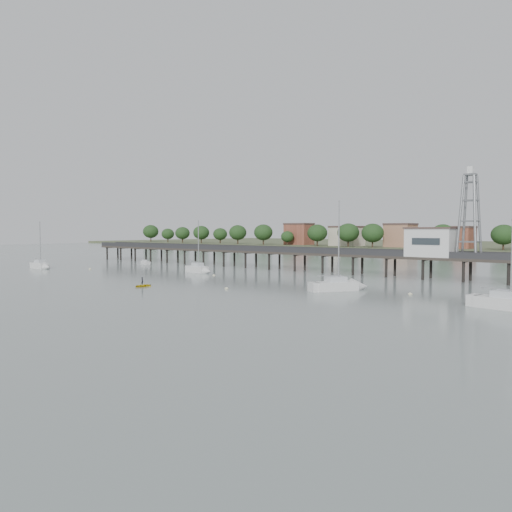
{
  "coord_description": "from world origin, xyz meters",
  "views": [
    {
      "loc": [
        58.16,
        -28.27,
        8.8
      ],
      "look_at": [
        -0.73,
        42.0,
        4.0
      ],
      "focal_mm": 35.0,
      "sensor_mm": 36.0,
      "label": 1
    }
  ],
  "objects_px": {
    "lattice_tower": "(470,216)",
    "sailboat_b": "(200,270)",
    "sailboat_c": "(344,286)",
    "sailboat_a": "(42,266)",
    "white_tender": "(145,263)",
    "yellow_dinghy": "(142,287)",
    "pier": "(313,254)"
  },
  "relations": [
    {
      "from": "sailboat_b",
      "to": "yellow_dinghy",
      "type": "bearing_deg",
      "value": -57.54
    },
    {
      "from": "pier",
      "to": "lattice_tower",
      "type": "relative_size",
      "value": 9.68
    },
    {
      "from": "lattice_tower",
      "to": "sailboat_b",
      "type": "distance_m",
      "value": 51.84
    },
    {
      "from": "lattice_tower",
      "to": "yellow_dinghy",
      "type": "distance_m",
      "value": 55.6
    },
    {
      "from": "sailboat_a",
      "to": "pier",
      "type": "bearing_deg",
      "value": 32.31
    },
    {
      "from": "pier",
      "to": "white_tender",
      "type": "distance_m",
      "value": 46.65
    },
    {
      "from": "sailboat_a",
      "to": "yellow_dinghy",
      "type": "relative_size",
      "value": 4.0
    },
    {
      "from": "lattice_tower",
      "to": "sailboat_b",
      "type": "relative_size",
      "value": 1.37
    },
    {
      "from": "lattice_tower",
      "to": "sailboat_a",
      "type": "distance_m",
      "value": 90.05
    },
    {
      "from": "lattice_tower",
      "to": "sailboat_a",
      "type": "bearing_deg",
      "value": -158.35
    },
    {
      "from": "lattice_tower",
      "to": "sailboat_c",
      "type": "relative_size",
      "value": 1.12
    },
    {
      "from": "pier",
      "to": "sailboat_b",
      "type": "relative_size",
      "value": 13.27
    },
    {
      "from": "pier",
      "to": "sailboat_b",
      "type": "distance_m",
      "value": 23.95
    },
    {
      "from": "sailboat_a",
      "to": "sailboat_c",
      "type": "bearing_deg",
      "value": 6.34
    },
    {
      "from": "pier",
      "to": "white_tender",
      "type": "height_order",
      "value": "pier"
    },
    {
      "from": "lattice_tower",
      "to": "white_tender",
      "type": "distance_m",
      "value": 78.44
    },
    {
      "from": "sailboat_b",
      "to": "lattice_tower",
      "type": "bearing_deg",
      "value": 26.33
    },
    {
      "from": "sailboat_a",
      "to": "lattice_tower",
      "type": "bearing_deg",
      "value": 21.38
    },
    {
      "from": "pier",
      "to": "lattice_tower",
      "type": "bearing_deg",
      "value": 0.0
    },
    {
      "from": "sailboat_b",
      "to": "white_tender",
      "type": "xyz_separation_m",
      "value": [
        -29.51,
        8.74,
        -0.27
      ]
    },
    {
      "from": "sailboat_c",
      "to": "yellow_dinghy",
      "type": "distance_m",
      "value": 30.87
    },
    {
      "from": "sailboat_a",
      "to": "sailboat_b",
      "type": "xyz_separation_m",
      "value": [
        35.42,
        15.66,
        -0.0
      ]
    },
    {
      "from": "white_tender",
      "to": "yellow_dinghy",
      "type": "relative_size",
      "value": 1.2
    },
    {
      "from": "sailboat_a",
      "to": "sailboat_b",
      "type": "bearing_deg",
      "value": 23.57
    },
    {
      "from": "sailboat_a",
      "to": "yellow_dinghy",
      "type": "bearing_deg",
      "value": -9.49
    },
    {
      "from": "lattice_tower",
      "to": "white_tender",
      "type": "xyz_separation_m",
      "value": [
        -77.22,
        -8.61,
        -10.72
      ]
    },
    {
      "from": "pier",
      "to": "sailboat_a",
      "type": "bearing_deg",
      "value": -147.42
    },
    {
      "from": "sailboat_a",
      "to": "white_tender",
      "type": "relative_size",
      "value": 3.34
    },
    {
      "from": "pier",
      "to": "yellow_dinghy",
      "type": "distance_m",
      "value": 41.06
    },
    {
      "from": "pier",
      "to": "sailboat_b",
      "type": "bearing_deg",
      "value": -133.08
    },
    {
      "from": "sailboat_c",
      "to": "white_tender",
      "type": "distance_m",
      "value": 69.1
    },
    {
      "from": "sailboat_c",
      "to": "sailboat_b",
      "type": "height_order",
      "value": "sailboat_c"
    }
  ]
}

